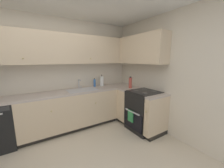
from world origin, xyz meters
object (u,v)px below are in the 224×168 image
Objects in this scene: paper_towel_roll at (102,81)px; oil_bottle at (130,83)px; soap_bottle at (95,83)px; oven_range at (144,110)px.

paper_towel_roll is 1.11× the size of oil_bottle.
paper_towel_roll is at bearing -5.65° from soap_bottle.
oven_range is 1.32m from paper_towel_roll.
oil_bottle reaches higher than soap_bottle.
soap_bottle is 0.93m from oil_bottle.
soap_bottle is at bearing 122.16° from oven_range.
soap_bottle is (-0.70, 1.11, 0.54)m from oven_range.
oven_range is 0.74m from oil_bottle.
oven_range is 1.41m from soap_bottle.
paper_towel_roll reaches higher than oven_range.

